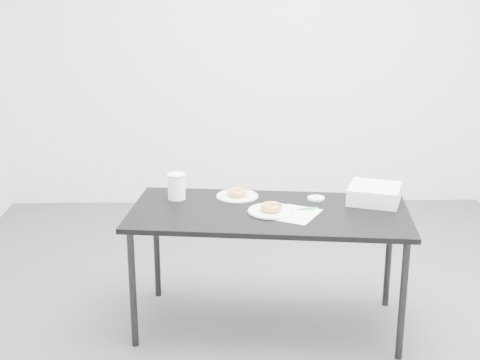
{
  "coord_description": "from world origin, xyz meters",
  "views": [
    {
      "loc": [
        -0.19,
        -3.46,
        1.86
      ],
      "look_at": [
        -0.1,
        0.02,
        0.8
      ],
      "focal_mm": 50.0,
      "sensor_mm": 36.0,
      "label": 1
    }
  ],
  "objects_px": {
    "scorecard": "(296,214)",
    "pen": "(307,209)",
    "donut_far": "(237,192)",
    "table": "(269,219)",
    "plate_far": "(237,196)",
    "bakery_box": "(374,194)",
    "plate_near": "(271,211)",
    "coffee_cup": "(177,186)",
    "donut_near": "(271,207)"
  },
  "relations": [
    {
      "from": "table",
      "to": "bakery_box",
      "type": "distance_m",
      "value": 0.61
    },
    {
      "from": "plate_far",
      "to": "donut_near",
      "type": "bearing_deg",
      "value": -57.06
    },
    {
      "from": "pen",
      "to": "bakery_box",
      "type": "height_order",
      "value": "bakery_box"
    },
    {
      "from": "plate_far",
      "to": "pen",
      "type": "bearing_deg",
      "value": -31.97
    },
    {
      "from": "table",
      "to": "plate_near",
      "type": "distance_m",
      "value": 0.07
    },
    {
      "from": "donut_near",
      "to": "coffee_cup",
      "type": "xyz_separation_m",
      "value": [
        -0.51,
        0.24,
        0.04
      ]
    },
    {
      "from": "plate_near",
      "to": "plate_far",
      "type": "distance_m",
      "value": 0.32
    },
    {
      "from": "donut_near",
      "to": "table",
      "type": "bearing_deg",
      "value": 107.01
    },
    {
      "from": "table",
      "to": "pen",
      "type": "height_order",
      "value": "pen"
    },
    {
      "from": "plate_far",
      "to": "coffee_cup",
      "type": "relative_size",
      "value": 1.61
    },
    {
      "from": "pen",
      "to": "donut_far",
      "type": "height_order",
      "value": "donut_far"
    },
    {
      "from": "donut_near",
      "to": "plate_far",
      "type": "xyz_separation_m",
      "value": [
        -0.17,
        0.27,
        -0.03
      ]
    },
    {
      "from": "pen",
      "to": "bakery_box",
      "type": "relative_size",
      "value": 0.45
    },
    {
      "from": "donut_near",
      "to": "donut_far",
      "type": "relative_size",
      "value": 1.05
    },
    {
      "from": "pen",
      "to": "donut_far",
      "type": "bearing_deg",
      "value": 133.51
    },
    {
      "from": "pen",
      "to": "bakery_box",
      "type": "distance_m",
      "value": 0.41
    },
    {
      "from": "table",
      "to": "plate_near",
      "type": "xyz_separation_m",
      "value": [
        0.01,
        -0.03,
        0.06
      ]
    },
    {
      "from": "plate_near",
      "to": "scorecard",
      "type": "bearing_deg",
      "value": -15.46
    },
    {
      "from": "scorecard",
      "to": "donut_far",
      "type": "xyz_separation_m",
      "value": [
        -0.3,
        0.3,
        0.02
      ]
    },
    {
      "from": "donut_far",
      "to": "bakery_box",
      "type": "xyz_separation_m",
      "value": [
        0.75,
        -0.1,
        0.02
      ]
    },
    {
      "from": "donut_far",
      "to": "table",
      "type": "bearing_deg",
      "value": -55.37
    },
    {
      "from": "table",
      "to": "donut_far",
      "type": "height_order",
      "value": "donut_far"
    },
    {
      "from": "plate_near",
      "to": "coffee_cup",
      "type": "bearing_deg",
      "value": 155.26
    },
    {
      "from": "scorecard",
      "to": "bakery_box",
      "type": "xyz_separation_m",
      "value": [
        0.45,
        0.2,
        0.04
      ]
    },
    {
      "from": "pen",
      "to": "bakery_box",
      "type": "xyz_separation_m",
      "value": [
        0.38,
        0.12,
        0.04
      ]
    },
    {
      "from": "plate_far",
      "to": "scorecard",
      "type": "bearing_deg",
      "value": -45.28
    },
    {
      "from": "scorecard",
      "to": "plate_near",
      "type": "bearing_deg",
      "value": -166.99
    },
    {
      "from": "table",
      "to": "bakery_box",
      "type": "bearing_deg",
      "value": 19.39
    },
    {
      "from": "scorecard",
      "to": "pen",
      "type": "xyz_separation_m",
      "value": [
        0.07,
        0.07,
        0.01
      ]
    },
    {
      "from": "table",
      "to": "coffee_cup",
      "type": "xyz_separation_m",
      "value": [
        -0.5,
        0.21,
        0.12
      ]
    },
    {
      "from": "pen",
      "to": "coffee_cup",
      "type": "xyz_separation_m",
      "value": [
        -0.71,
        0.2,
        0.07
      ]
    },
    {
      "from": "table",
      "to": "donut_near",
      "type": "relative_size",
      "value": 13.29
    },
    {
      "from": "table",
      "to": "plate_near",
      "type": "bearing_deg",
      "value": -66.34
    },
    {
      "from": "scorecard",
      "to": "pen",
      "type": "height_order",
      "value": "pen"
    },
    {
      "from": "plate_far",
      "to": "bakery_box",
      "type": "xyz_separation_m",
      "value": [
        0.75,
        -0.1,
        0.04
      ]
    },
    {
      "from": "plate_far",
      "to": "coffee_cup",
      "type": "distance_m",
      "value": 0.35
    },
    {
      "from": "pen",
      "to": "donut_far",
      "type": "relative_size",
      "value": 1.1
    },
    {
      "from": "scorecard",
      "to": "coffee_cup",
      "type": "xyz_separation_m",
      "value": [
        -0.64,
        0.27,
        0.07
      ]
    },
    {
      "from": "donut_near",
      "to": "plate_far",
      "type": "height_order",
      "value": "donut_near"
    },
    {
      "from": "donut_near",
      "to": "plate_far",
      "type": "bearing_deg",
      "value": 122.94
    },
    {
      "from": "plate_near",
      "to": "coffee_cup",
      "type": "relative_size",
      "value": 1.69
    },
    {
      "from": "donut_near",
      "to": "coffee_cup",
      "type": "distance_m",
      "value": 0.56
    },
    {
      "from": "donut_near",
      "to": "pen",
      "type": "bearing_deg",
      "value": 10.93
    },
    {
      "from": "plate_far",
      "to": "donut_far",
      "type": "height_order",
      "value": "donut_far"
    },
    {
      "from": "scorecard",
      "to": "plate_near",
      "type": "xyz_separation_m",
      "value": [
        -0.13,
        0.03,
        0.01
      ]
    },
    {
      "from": "donut_far",
      "to": "bakery_box",
      "type": "bearing_deg",
      "value": -7.94
    },
    {
      "from": "table",
      "to": "donut_near",
      "type": "distance_m",
      "value": 0.09
    },
    {
      "from": "donut_far",
      "to": "pen",
      "type": "bearing_deg",
      "value": -31.97
    },
    {
      "from": "donut_near",
      "to": "donut_far",
      "type": "height_order",
      "value": "donut_near"
    },
    {
      "from": "coffee_cup",
      "to": "donut_near",
      "type": "bearing_deg",
      "value": -24.74
    }
  ]
}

